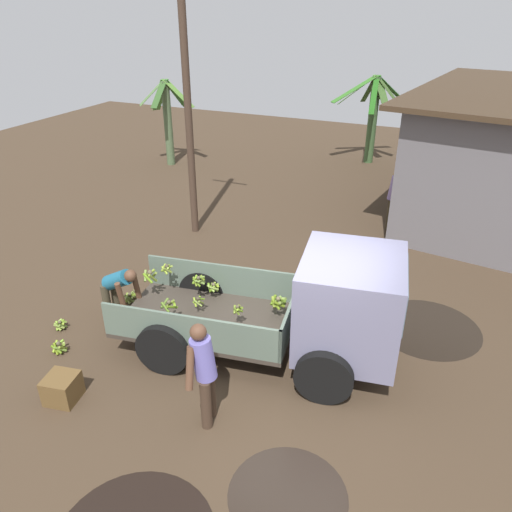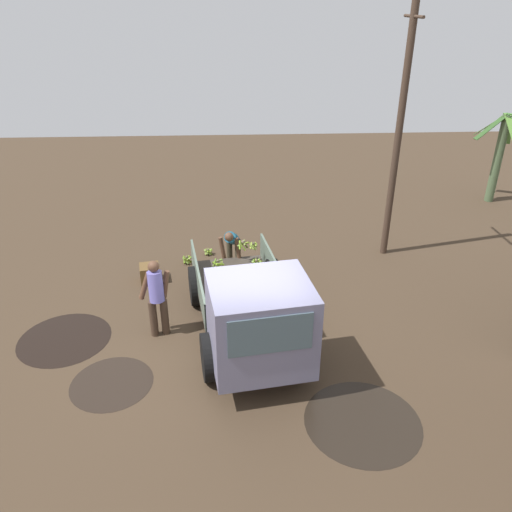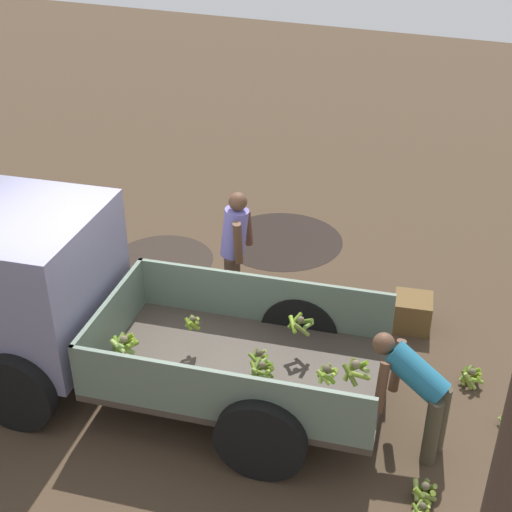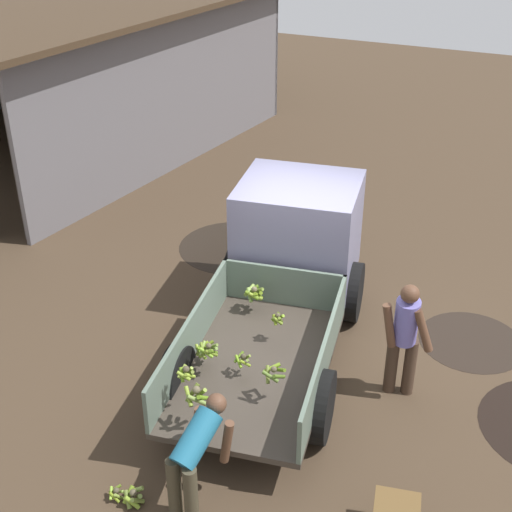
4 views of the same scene
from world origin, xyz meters
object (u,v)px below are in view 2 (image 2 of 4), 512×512
Objects in this scene: cargo_truck at (255,317)px; banana_bunch_on_ground_1 at (187,259)px; banana_bunch_on_ground_2 at (264,260)px; wooden_crate_0 at (150,273)px; banana_bunch_on_ground_0 at (256,261)px; banana_bunch_on_ground_3 at (208,251)px; person_foreground_visitor at (157,295)px; person_worker_loading at (232,244)px; utility_pole at (398,135)px.

banana_bunch_on_ground_1 is (-4.13, -1.58, -0.93)m from cargo_truck.
wooden_crate_0 is (0.75, -2.88, 0.12)m from banana_bunch_on_ground_2.
wooden_crate_0 is at bearing -44.46° from banana_bunch_on_ground_1.
banana_bunch_on_ground_0 reaches higher than banana_bunch_on_ground_3.
person_foreground_visitor is 6.68× the size of banana_bunch_on_ground_3.
person_worker_loading reaches higher than banana_bunch_on_ground_3.
person_foreground_visitor is at bearing -6.46° from banana_bunch_on_ground_1.
cargo_truck is 3.74m from person_worker_loading.
person_worker_loading reaches higher than banana_bunch_on_ground_2.
utility_pole is (-4.50, 3.78, 2.20)m from cargo_truck.
banana_bunch_on_ground_3 is (-0.91, -0.65, -0.65)m from person_worker_loading.
banana_bunch_on_ground_3 is 0.54× the size of wooden_crate_0.
banana_bunch_on_ground_2 is at bearing -81.63° from utility_pole.
person_worker_loading is at bearing -65.58° from banana_bunch_on_ground_0.
banana_bunch_on_ground_3 is (-0.60, -1.49, 0.00)m from banana_bunch_on_ground_2.
person_foreground_visitor is at bearing -14.01° from banana_bunch_on_ground_3.
person_foreground_visitor reaches higher than banana_bunch_on_ground_0.
person_worker_loading is 4.38× the size of banana_bunch_on_ground_1.
banana_bunch_on_ground_1 is 0.72m from banana_bunch_on_ground_3.
cargo_truck is 0.76× the size of utility_pole.
banana_bunch_on_ground_0 is at bearing 167.93° from cargo_truck.
banana_bunch_on_ground_2 is (-0.02, 0.21, -0.01)m from banana_bunch_on_ground_0.
banana_bunch_on_ground_2 is (-2.96, 2.38, -0.83)m from person_foreground_visitor.
cargo_truck is 4.11m from banana_bunch_on_ground_0.
utility_pole is 4.61m from banana_bunch_on_ground_2.
banana_bunch_on_ground_1 is 1.13× the size of banana_bunch_on_ground_3.
cargo_truck is at bearing -3.49° from banana_bunch_on_ground_0.
banana_bunch_on_ground_3 reaches higher than banana_bunch_on_ground_2.
cargo_truck is at bearing 12.73° from banana_bunch_on_ground_3.
person_foreground_visitor reaches higher than banana_bunch_on_ground_2.
banana_bunch_on_ground_3 is 1.94m from wooden_crate_0.
wooden_crate_0 reaches higher than banana_bunch_on_ground_1.
person_worker_loading is 2.16m from wooden_crate_0.
person_foreground_visitor is at bearing -36.51° from banana_bunch_on_ground_0.
cargo_truck is 6.28m from utility_pole.
banana_bunch_on_ground_2 is at bearing 86.72° from banana_bunch_on_ground_1.
utility_pole is at bearing 131.39° from cargo_truck.
banana_bunch_on_ground_3 is at bearing -115.69° from banana_bunch_on_ground_0.
utility_pole reaches higher than banana_bunch_on_ground_1.
utility_pole is 4.76m from banana_bunch_on_ground_0.
banana_bunch_on_ground_2 is 0.44× the size of wooden_crate_0.
person_foreground_visitor is at bearing -38.84° from banana_bunch_on_ground_2.
wooden_crate_0 is at bearing -45.85° from banana_bunch_on_ground_3.
person_foreground_visitor is 3.88m from banana_bunch_on_ground_2.
banana_bunch_on_ground_1 is at bearing -99.84° from person_worker_loading.
person_worker_loading is at bearing 70.38° from banana_bunch_on_ground_1.
banana_bunch_on_ground_1 is 2.03m from banana_bunch_on_ground_2.
banana_bunch_on_ground_2 is at bearing -52.12° from person_foreground_visitor.
wooden_crate_0 is (1.24, -6.22, -3.04)m from utility_pole.
utility_pole reaches higher than banana_bunch_on_ground_3.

